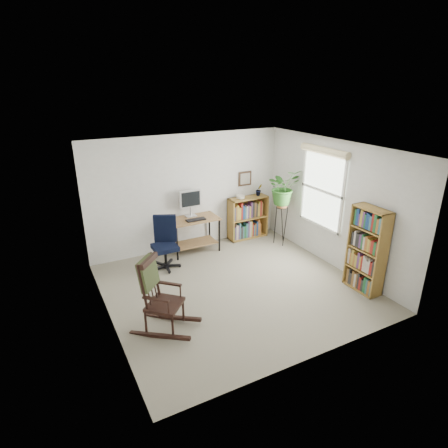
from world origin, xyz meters
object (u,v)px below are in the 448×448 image
desk (194,235)px  office_chair (165,243)px  tall_bookshelf (367,250)px  rocking_chair (164,295)px  low_bookshelf (248,218)px

desk → office_chair: (-0.78, -0.44, 0.14)m
desk → tall_bookshelf: (1.94, -2.75, 0.37)m
rocking_chair → low_bookshelf: (2.79, 2.36, -0.09)m
desk → office_chair: bearing=-150.8°
desk → tall_bookshelf: 3.38m
low_bookshelf → tall_bookshelf: bearing=-78.7°
desk → rocking_chair: bearing=-122.4°
low_bookshelf → rocking_chair: bearing=-139.8°
low_bookshelf → office_chair: bearing=-165.5°
desk → low_bookshelf: bearing=5.0°
desk → office_chair: 0.91m
rocking_chair → low_bookshelf: rocking_chair is taller
desk → rocking_chair: size_ratio=0.90×
desk → low_bookshelf: 1.38m
office_chair → tall_bookshelf: 3.58m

